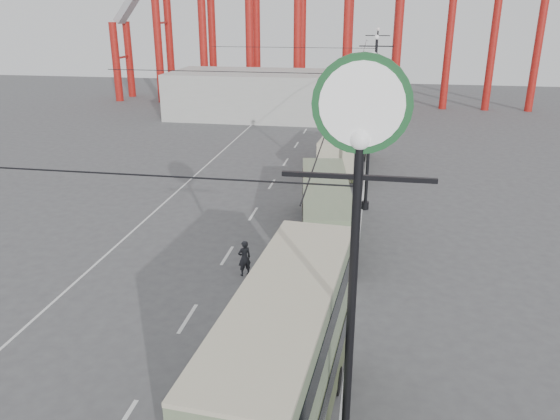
% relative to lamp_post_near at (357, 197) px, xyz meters
% --- Properties ---
extents(ground, '(160.00, 160.00, 0.00)m').
position_rel_lamp_post_near_xyz_m(ground, '(-5.60, 3.00, -7.86)').
color(ground, '#49494B').
rests_on(ground, ground).
extents(road_markings, '(12.52, 120.00, 0.01)m').
position_rel_lamp_post_near_xyz_m(road_markings, '(-6.46, 22.70, -7.86)').
color(road_markings, silver).
rests_on(road_markings, ground).
extents(lamp_post_near, '(3.20, 0.44, 10.80)m').
position_rel_lamp_post_near_xyz_m(lamp_post_near, '(0.00, 0.00, 0.00)').
color(lamp_post_near, black).
rests_on(lamp_post_near, ground).
extents(lamp_post_mid, '(3.20, 0.44, 9.32)m').
position_rel_lamp_post_near_xyz_m(lamp_post_mid, '(0.00, 21.00, -3.18)').
color(lamp_post_mid, black).
rests_on(lamp_post_mid, ground).
extents(lamp_post_far, '(3.20, 0.44, 9.32)m').
position_rel_lamp_post_near_xyz_m(lamp_post_far, '(0.00, 43.00, -3.18)').
color(lamp_post_far, black).
rests_on(lamp_post_far, ground).
extents(lamp_post_distant, '(3.20, 0.44, 9.32)m').
position_rel_lamp_post_near_xyz_m(lamp_post_distant, '(0.00, 65.00, -3.18)').
color(lamp_post_distant, black).
rests_on(lamp_post_distant, ground).
extents(fairground_shed, '(22.00, 10.00, 5.00)m').
position_rel_lamp_post_near_xyz_m(fairground_shed, '(-11.60, 50.00, -5.36)').
color(fairground_shed, '#ABABA5').
rests_on(fairground_shed, ground).
extents(double_decker_bus, '(3.01, 9.39, 4.96)m').
position_rel_lamp_post_near_xyz_m(double_decker_bus, '(-1.68, 1.04, -5.08)').
color(double_decker_bus, '#384022').
rests_on(double_decker_bus, ground).
extents(single_decker_green, '(3.82, 10.77, 2.98)m').
position_rel_lamp_post_near_xyz_m(single_decker_green, '(-2.03, 16.26, -6.18)').
color(single_decker_green, '#687B5A').
rests_on(single_decker_green, ground).
extents(single_decker_cream, '(3.32, 10.22, 3.13)m').
position_rel_lamp_post_near_xyz_m(single_decker_cream, '(-1.82, 29.57, -6.10)').
color(single_decker_cream, beige).
rests_on(single_decker_cream, ground).
extents(pedestrian, '(0.75, 0.70, 1.72)m').
position_rel_lamp_post_near_xyz_m(pedestrian, '(-5.24, 11.09, -7.00)').
color(pedestrian, black).
rests_on(pedestrian, ground).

